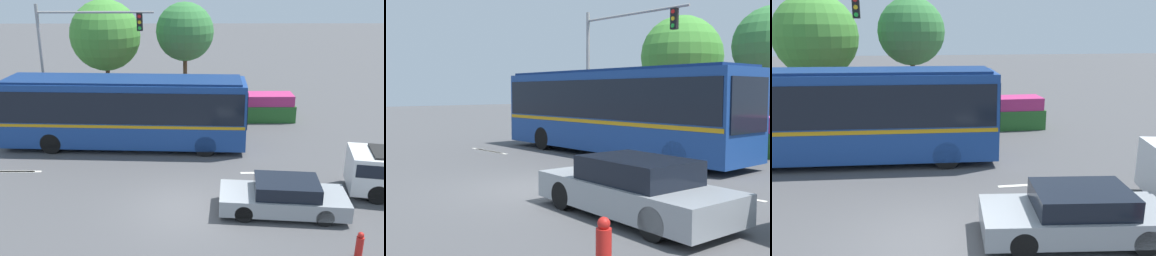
# 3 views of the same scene
# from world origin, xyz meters

# --- Properties ---
(ground_plane) EXTENTS (140.00, 140.00, 0.00)m
(ground_plane) POSITION_xyz_m (0.00, 0.00, 0.00)
(ground_plane) COLOR #4C4C4F
(city_bus) EXTENTS (11.74, 3.10, 3.42)m
(city_bus) POSITION_xyz_m (-2.94, 6.18, 1.94)
(city_bus) COLOR navy
(city_bus) RESTS_ON ground
(sedan_foreground) EXTENTS (4.57, 2.23, 1.23)m
(sedan_foreground) POSITION_xyz_m (3.47, -0.28, 0.59)
(sedan_foreground) COLOR gray
(sedan_foreground) RESTS_ON ground
(traffic_light_pole) EXTENTS (6.20, 0.24, 6.65)m
(traffic_light_pole) POSITION_xyz_m (-6.13, 9.40, 4.42)
(traffic_light_pole) COLOR gray
(traffic_light_pole) RESTS_ON ground
(flowering_hedge) EXTENTS (10.50, 1.46, 1.57)m
(flowering_hedge) POSITION_xyz_m (1.04, 10.37, 0.77)
(flowering_hedge) COLOR #286028
(flowering_hedge) RESTS_ON ground
(street_tree_left) EXTENTS (4.47, 4.47, 6.71)m
(street_tree_left) POSITION_xyz_m (-5.14, 14.02, 4.47)
(street_tree_left) COLOR brown
(street_tree_left) RESTS_ON ground
(fire_hydrant) EXTENTS (0.22, 0.22, 0.86)m
(fire_hydrant) POSITION_xyz_m (5.16, -2.96, 0.41)
(fire_hydrant) COLOR red
(fire_hydrant) RESTS_ON ground
(lane_stripe_near) EXTENTS (2.40, 0.16, 0.01)m
(lane_stripe_near) POSITION_xyz_m (-7.40, 3.17, 0.01)
(lane_stripe_near) COLOR silver
(lane_stripe_near) RESTS_ON ground
(lane_stripe_mid) EXTENTS (2.40, 0.16, 0.01)m
(lane_stripe_mid) POSITION_xyz_m (3.55, 2.96, 0.01)
(lane_stripe_mid) COLOR silver
(lane_stripe_mid) RESTS_ON ground
(lane_stripe_far) EXTENTS (2.40, 0.16, 0.01)m
(lane_stripe_far) POSITION_xyz_m (-7.69, 3.20, 0.01)
(lane_stripe_far) COLOR silver
(lane_stripe_far) RESTS_ON ground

